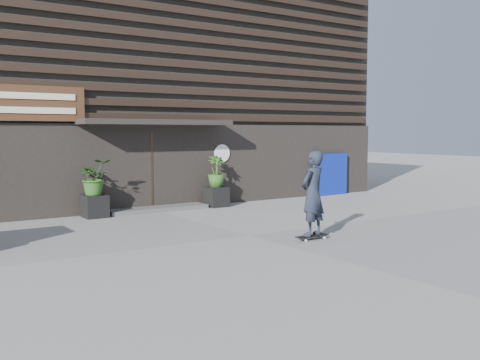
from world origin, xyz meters
TOP-DOWN VIEW (x-y plane):
  - ground at (0.00, 0.00)m, footprint 80.00×80.00m
  - entrance_step at (0.00, 4.60)m, footprint 3.00×0.80m
  - planter_pot_left at (-1.90, 4.40)m, footprint 0.60×0.60m
  - bamboo_left at (-1.90, 4.40)m, footprint 0.86×0.75m
  - planter_pot_right at (1.90, 4.40)m, footprint 0.60×0.60m
  - bamboo_right at (1.90, 4.40)m, footprint 0.54×0.54m
  - blue_tarp at (6.93, 4.70)m, footprint 1.60×0.25m
  - building at (-0.00, 9.96)m, footprint 18.00×11.00m
  - skateboarder at (0.84, -1.18)m, footprint 0.78×0.59m

SIDE VIEW (x-z plane):
  - ground at x=0.00m, z-range 0.00..0.00m
  - entrance_step at x=0.00m, z-range 0.00..0.12m
  - planter_pot_left at x=-1.90m, z-range 0.00..0.60m
  - planter_pot_right at x=1.90m, z-range 0.00..0.60m
  - blue_tarp at x=6.93m, z-range 0.00..1.49m
  - skateboarder at x=0.84m, z-range 0.04..1.93m
  - bamboo_left at x=-1.90m, z-range 0.60..1.56m
  - bamboo_right at x=1.90m, z-range 0.60..1.56m
  - building at x=0.00m, z-range -0.01..7.99m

